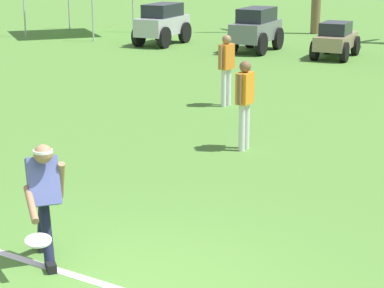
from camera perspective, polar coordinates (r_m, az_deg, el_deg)
name	(u,v)px	position (r m, az deg, el deg)	size (l,w,h in m)	color
frisbee_thrower	(44,196)	(8.47, -11.21, -3.90)	(0.70, 0.98, 1.42)	#191E38
frisbee_in_flight	(38,241)	(7.72, -11.64, -7.22)	(0.38, 0.38, 0.06)	white
teammate_near_sideline	(226,64)	(16.30, 2.64, 6.15)	(0.28, 0.49, 1.56)	silver
teammate_midfield	(245,97)	(12.85, 4.04, 3.62)	(0.23, 0.50, 1.56)	silver
parked_car_slot_a	(162,23)	(26.11, -2.28, 9.20)	(1.21, 2.37, 1.40)	#B7BABF
parked_car_slot_b	(256,28)	(24.57, 4.90, 8.77)	(1.20, 2.37, 1.40)	slate
parked_car_slot_c	(336,39)	(23.57, 10.90, 7.83)	(1.09, 2.21, 1.10)	#998466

